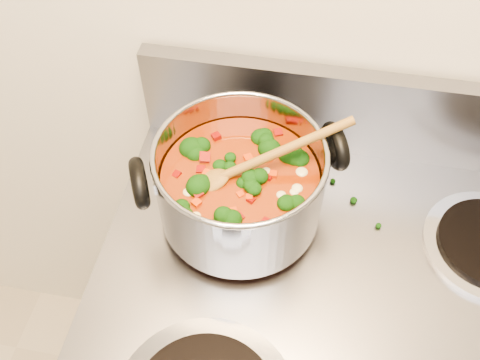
% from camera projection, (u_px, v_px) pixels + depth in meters
% --- Properties ---
extents(stockpot, '(0.30, 0.24, 0.15)m').
position_uv_depth(stockpot, '(239.00, 185.00, 0.77)').
color(stockpot, '#9D9DA4').
rests_on(stockpot, electric_range).
extents(wooden_spoon, '(0.23, 0.13, 0.09)m').
position_uv_depth(wooden_spoon, '(246.00, 166.00, 0.74)').
color(wooden_spoon, olive).
rests_on(wooden_spoon, stockpot).
extents(cooktop_crumbs, '(0.21, 0.38, 0.01)m').
position_uv_depth(cooktop_crumbs, '(233.00, 233.00, 0.81)').
color(cooktop_crumbs, black).
rests_on(cooktop_crumbs, electric_range).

